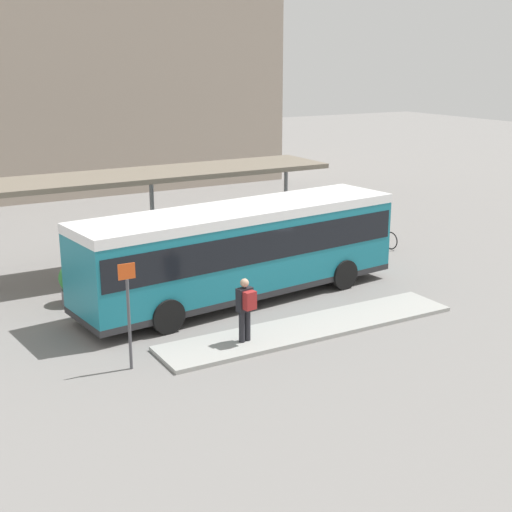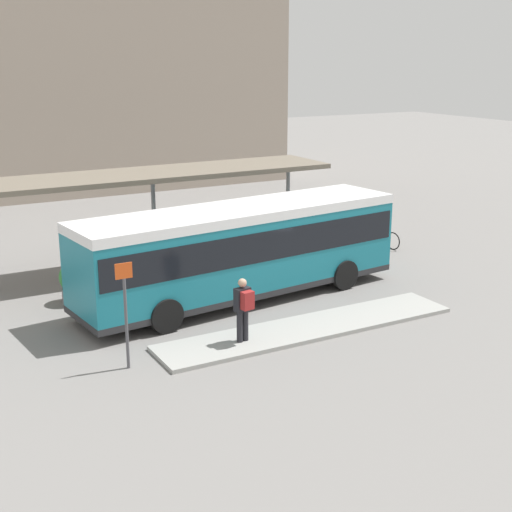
% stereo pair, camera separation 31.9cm
% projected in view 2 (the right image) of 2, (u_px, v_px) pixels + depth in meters
% --- Properties ---
extents(ground_plane, '(120.00, 120.00, 0.00)m').
position_uv_depth(ground_plane, '(241.00, 299.00, 23.43)').
color(ground_plane, slate).
extents(curb_island, '(9.33, 1.80, 0.12)m').
position_uv_depth(curb_island, '(309.00, 328.00, 20.76)').
color(curb_island, '#9E9E99').
rests_on(curb_island, ground_plane).
extents(city_bus, '(11.29, 3.72, 3.08)m').
position_uv_depth(city_bus, '(241.00, 246.00, 22.95)').
color(city_bus, '#197284').
rests_on(city_bus, ground_plane).
extents(pedestrian_waiting, '(0.47, 0.51, 1.80)m').
position_uv_depth(pedestrian_waiting, '(244.00, 306.00, 19.33)').
color(pedestrian_waiting, '#232328').
rests_on(pedestrian_waiting, curb_island).
extents(bicycle_yellow, '(0.48, 1.73, 0.75)m').
position_uv_depth(bicycle_yellow, '(384.00, 238.00, 29.64)').
color(bicycle_yellow, black).
rests_on(bicycle_yellow, ground_plane).
extents(bicycle_orange, '(0.49, 1.78, 0.78)m').
position_uv_depth(bicycle_orange, '(372.00, 235.00, 30.15)').
color(bicycle_orange, black).
rests_on(bicycle_orange, ground_plane).
extents(bicycle_red, '(0.48, 1.78, 0.77)m').
position_uv_depth(bicycle_red, '(360.00, 232.00, 30.64)').
color(bicycle_red, black).
rests_on(bicycle_red, ground_plane).
extents(station_shelter, '(13.76, 3.02, 3.61)m').
position_uv_depth(station_shelter, '(152.00, 176.00, 26.07)').
color(station_shelter, '#706656').
rests_on(station_shelter, ground_plane).
extents(potted_planter_near_shelter, '(1.00, 1.00, 1.35)m').
position_uv_depth(potted_planter_near_shelter, '(75.00, 282.00, 22.91)').
color(potted_planter_near_shelter, slate).
rests_on(potted_planter_near_shelter, ground_plane).
extents(platform_sign, '(0.44, 0.08, 2.80)m').
position_uv_depth(platform_sign, '(126.00, 311.00, 17.82)').
color(platform_sign, '#4C4C51').
rests_on(platform_sign, ground_plane).
extents(station_building, '(29.40, 10.63, 16.86)m').
position_uv_depth(station_building, '(25.00, 43.00, 41.37)').
color(station_building, gray).
rests_on(station_building, ground_plane).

